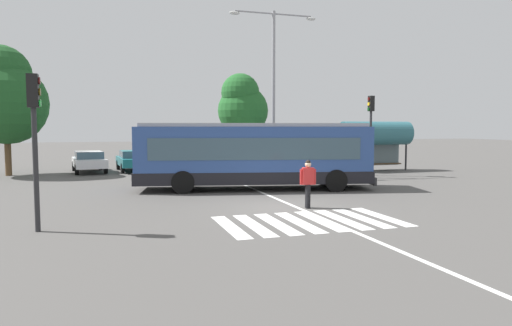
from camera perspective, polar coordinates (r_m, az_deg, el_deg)
ground_plane at (r=16.81m, az=3.73°, el=-5.44°), size 160.00×160.00×0.00m
city_transit_bus at (r=21.40m, az=-0.27°, el=0.97°), size 11.09×4.84×3.06m
pedestrian_crossing_street at (r=16.53m, az=6.41°, el=-2.23°), size 0.57×0.35×1.72m
parked_car_white at (r=31.34m, az=-19.87°, el=0.30°), size 2.36×4.69×1.35m
parked_car_teal at (r=31.43m, az=-14.86°, el=0.43°), size 2.16×4.63×1.35m
parked_car_silver at (r=31.57m, az=-9.90°, el=0.53°), size 2.36×4.69×1.35m
parked_car_charcoal at (r=32.47m, az=-5.37°, el=0.69°), size 2.30×4.67×1.35m
parked_car_champagne at (r=33.11m, az=-0.65°, el=0.78°), size 2.20×4.64×1.35m
parked_car_blue at (r=33.67m, az=3.82°, el=0.83°), size 2.03×4.58×1.35m
traffic_light_near_corner at (r=13.96m, az=-25.63°, el=4.14°), size 0.33×0.32×4.31m
traffic_light_far_corner at (r=28.22m, az=13.95°, el=4.89°), size 0.33×0.32×4.72m
bus_stop_shelter at (r=31.43m, az=14.50°, el=3.46°), size 4.87×1.54×3.25m
twin_arm_street_lamp at (r=27.20m, az=2.17°, el=10.72°), size 5.24×0.32×9.51m
background_tree_left at (r=31.23m, az=-28.61°, el=7.32°), size 4.77×4.77×7.72m
background_tree_right at (r=37.58m, az=-1.71°, el=7.10°), size 4.07×4.07×7.17m
crosswalk_painted_stripes at (r=14.36m, az=6.65°, el=-7.15°), size 5.49×3.23×0.01m
lane_center_line at (r=18.78m, az=2.47°, el=-4.38°), size 0.16×24.00×0.01m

